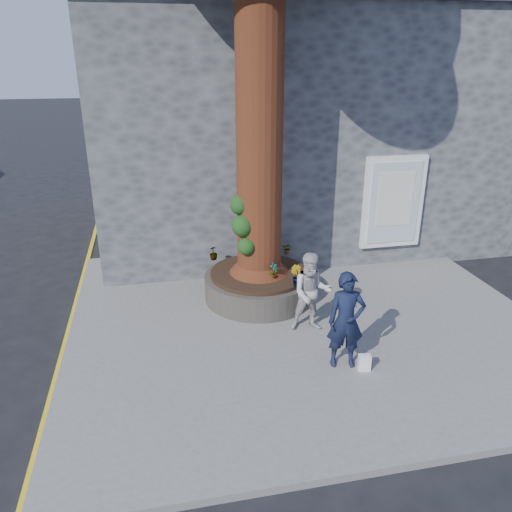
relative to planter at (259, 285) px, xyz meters
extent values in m
plane|color=black|center=(-0.80, -2.00, -0.41)|extent=(120.00, 120.00, 0.00)
cube|color=slate|center=(0.70, -1.00, -0.35)|extent=(9.00, 8.00, 0.12)
cube|color=yellow|center=(-3.85, -1.00, -0.41)|extent=(0.10, 30.00, 0.01)
cube|color=#444649|center=(1.70, 5.20, 2.59)|extent=(10.00, 8.00, 6.00)
cube|color=black|center=(1.70, 5.20, 5.74)|extent=(10.30, 8.30, 0.30)
cube|color=white|center=(3.50, 1.14, 1.29)|extent=(1.50, 0.12, 2.20)
cube|color=silver|center=(3.50, 1.08, 1.29)|extent=(1.25, 0.04, 1.95)
cube|color=silver|center=(3.50, 1.06, 1.39)|extent=(0.90, 0.02, 1.30)
cylinder|color=black|center=(0.00, 0.00, -0.03)|extent=(2.30, 2.30, 0.52)
cylinder|color=black|center=(0.00, 0.00, 0.27)|extent=(2.04, 2.04, 0.08)
cylinder|color=#422210|center=(0.00, 0.00, 4.06)|extent=(0.90, 0.90, 7.50)
cone|color=#422210|center=(0.00, 0.00, 0.66)|extent=(1.24, 1.24, 0.70)
sphere|color=#133913|center=(-0.38, -0.20, 1.41)|extent=(0.44, 0.44, 0.44)
sphere|color=#133913|center=(-0.32, -0.30, 1.01)|extent=(0.36, 0.36, 0.36)
sphere|color=#133913|center=(-0.40, -0.08, 1.81)|extent=(0.40, 0.40, 0.40)
imported|color=black|center=(0.85, -2.74, 0.54)|extent=(0.67, 0.50, 1.66)
imported|color=#BBB7B3|center=(0.66, -1.50, 0.47)|extent=(0.82, 0.69, 1.53)
cube|color=white|center=(1.12, -2.96, -0.15)|extent=(0.22, 0.15, 0.28)
imported|color=gray|center=(0.20, -0.49, 0.50)|extent=(0.24, 0.23, 0.38)
imported|color=gray|center=(0.56, -0.85, 0.52)|extent=(0.32, 0.32, 0.43)
imported|color=gray|center=(-0.85, 0.85, 0.47)|extent=(0.24, 0.24, 0.32)
imported|color=gray|center=(0.85, 0.85, 0.44)|extent=(0.31, 0.31, 0.26)
camera|label=1|loc=(-2.04, -9.37, 4.53)|focal=35.00mm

